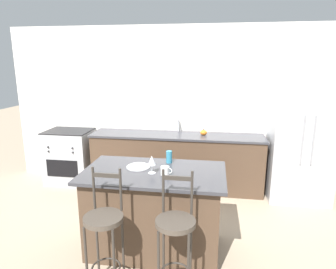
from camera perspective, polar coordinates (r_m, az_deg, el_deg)
The scene contains 14 objects.
ground_plane at distance 4.93m, azimuth 1.10°, elevation -11.58°, with size 18.00×18.00×0.00m, color tan.
wall_back at distance 5.18m, azimuth 2.16°, elevation 5.29°, with size 6.00×0.07×2.70m.
back_counter at distance 5.09m, azimuth 1.67°, elevation -5.06°, with size 2.85×0.65×0.94m.
sink_faucet at distance 5.11m, azimuth 1.98°, elevation 2.07°, with size 0.02×0.13×0.22m.
kitchen_island at distance 3.48m, azimuth -2.62°, elevation -14.21°, with size 1.55×0.90×0.94m.
refrigerator at distance 5.02m, azimuth 23.84°, elevation -0.99°, with size 0.90×0.77×1.87m.
oven_range at distance 5.62m, azimuth -18.12°, elevation -3.95°, with size 0.77×0.64×0.94m.
bar_stool_near at distance 2.92m, azimuth -12.02°, elevation -17.33°, with size 0.36×0.36×1.17m.
bar_stool_far at distance 2.81m, azimuth 1.44°, elevation -18.41°, with size 0.36×0.36×1.17m.
dinner_plate at distance 3.41m, azimuth -5.67°, elevation -6.10°, with size 0.26×0.26×0.02m.
wine_glass at distance 3.19m, azimuth -3.12°, elevation -5.01°, with size 0.08×0.08×0.20m.
coffee_mug at distance 3.17m, azimuth -0.52°, elevation -6.92°, with size 0.12×0.09×0.09m.
tumbler_cup at distance 3.53m, azimuth 0.21°, elevation -4.29°, with size 0.07×0.07×0.14m.
pumpkin_decoration at distance 4.92m, azimuth 6.79°, elevation 0.38°, with size 0.11×0.11×0.11m.
Camera 1 is at (0.59, -4.42, 2.11)m, focal length 32.00 mm.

